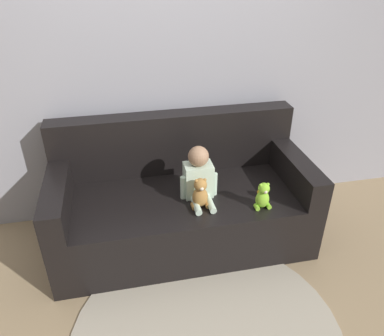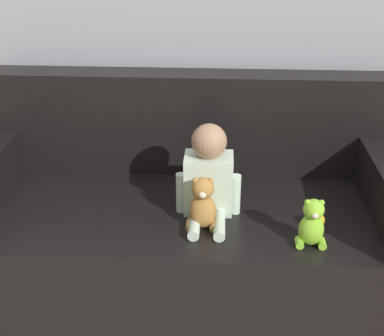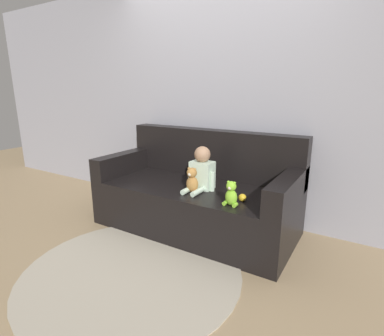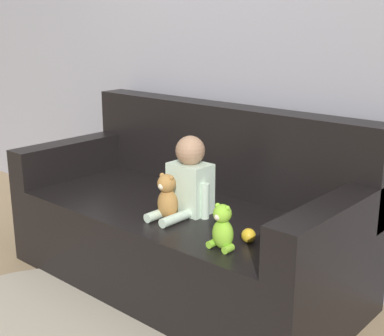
{
  "view_description": "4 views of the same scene",
  "coord_description": "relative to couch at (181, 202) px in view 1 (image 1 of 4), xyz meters",
  "views": [
    {
      "loc": [
        -0.42,
        -2.38,
        2.11
      ],
      "look_at": [
        0.08,
        0.01,
        0.68
      ],
      "focal_mm": 35.0,
      "sensor_mm": 36.0,
      "label": 1
    },
    {
      "loc": [
        0.16,
        -2.15,
        1.7
      ],
      "look_at": [
        0.04,
        -0.05,
        0.68
      ],
      "focal_mm": 50.0,
      "sensor_mm": 36.0,
      "label": 2
    },
    {
      "loc": [
        1.47,
        -2.45,
        1.4
      ],
      "look_at": [
        -0.03,
        0.0,
        0.64
      ],
      "focal_mm": 28.0,
      "sensor_mm": 36.0,
      "label": 3
    },
    {
      "loc": [
        1.89,
        -2.04,
        1.46
      ],
      "look_at": [
        0.09,
        -0.01,
        0.7
      ],
      "focal_mm": 50.0,
      "sensor_mm": 36.0,
      "label": 4
    }
  ],
  "objects": [
    {
      "name": "floor_rug",
      "position": [
        -0.02,
        -0.98,
        -0.33
      ],
      "size": [
        1.72,
        1.72,
        0.01
      ],
      "color": "#B2A893",
      "rests_on": "ground_plane"
    },
    {
      "name": "plush_toy_side",
      "position": [
        0.54,
        -0.37,
        0.23
      ],
      "size": [
        0.12,
        0.1,
        0.21
      ],
      "color": "#8CD133",
      "rests_on": "couch"
    },
    {
      "name": "person_baby",
      "position": [
        0.11,
        -0.13,
        0.31
      ],
      "size": [
        0.29,
        0.34,
        0.41
      ],
      "color": "silver",
      "rests_on": "couch"
    },
    {
      "name": "couch",
      "position": [
        0.0,
        0.0,
        0.0
      ],
      "size": [
        1.99,
        0.92,
        0.98
      ],
      "color": "black",
      "rests_on": "ground_plane"
    },
    {
      "name": "toy_ball",
      "position": [
        0.58,
        -0.24,
        0.17
      ],
      "size": [
        0.07,
        0.07,
        0.07
      ],
      "color": "gold",
      "rests_on": "couch"
    },
    {
      "name": "wall_back",
      "position": [
        0.0,
        0.48,
        0.96
      ],
      "size": [
        8.0,
        0.05,
        2.6
      ],
      "color": "#93939E",
      "rests_on": "ground_plane"
    },
    {
      "name": "teddy_bear_brown",
      "position": [
        0.1,
        -0.27,
        0.25
      ],
      "size": [
        0.14,
        0.11,
        0.24
      ],
      "color": "#AD7A3D",
      "rests_on": "couch"
    },
    {
      "name": "ground_plane",
      "position": [
        0.0,
        -0.06,
        -0.34
      ],
      "size": [
        12.0,
        12.0,
        0.0
      ],
      "primitive_type": "plane",
      "color": "#9E8460"
    }
  ]
}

